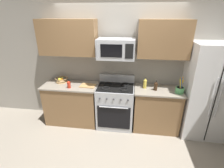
% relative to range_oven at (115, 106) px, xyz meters
% --- Properties ---
extents(ground_plane, '(16.00, 16.00, 0.00)m').
position_rel_range_oven_xyz_m(ground_plane, '(0.00, -0.63, -0.47)').
color(ground_plane, gray).
extents(wall_back, '(8.00, 0.10, 2.60)m').
position_rel_range_oven_xyz_m(wall_back, '(0.00, 0.36, 0.83)').
color(wall_back, '#9E998E').
rests_on(wall_back, ground).
extents(counter_left, '(1.16, 0.58, 0.91)m').
position_rel_range_oven_xyz_m(counter_left, '(-0.97, -0.00, -0.02)').
color(counter_left, olive).
rests_on(counter_left, ground).
extents(range_oven, '(0.76, 0.62, 1.09)m').
position_rel_range_oven_xyz_m(range_oven, '(0.00, 0.00, 0.00)').
color(range_oven, '#B2B5BA').
rests_on(range_oven, ground).
extents(counter_right, '(0.95, 0.58, 0.91)m').
position_rel_range_oven_xyz_m(counter_right, '(0.87, -0.00, -0.02)').
color(counter_right, olive).
rests_on(counter_right, ground).
extents(refrigerator, '(0.83, 0.69, 1.85)m').
position_rel_range_oven_xyz_m(refrigerator, '(1.78, -0.02, 0.45)').
color(refrigerator, silver).
rests_on(refrigerator, ground).
extents(microwave, '(0.71, 0.44, 0.37)m').
position_rel_range_oven_xyz_m(microwave, '(-0.00, 0.03, 1.22)').
color(microwave, '#B2B5BA').
extents(upper_cabinets_left, '(1.15, 0.34, 0.69)m').
position_rel_range_oven_xyz_m(upper_cabinets_left, '(-0.98, 0.14, 1.40)').
color(upper_cabinets_left, olive).
extents(upper_cabinets_right, '(0.94, 0.34, 0.69)m').
position_rel_range_oven_xyz_m(upper_cabinets_right, '(0.87, 0.14, 1.40)').
color(upper_cabinets_right, olive).
extents(utensil_crock, '(0.16, 0.16, 0.34)m').
position_rel_range_oven_xyz_m(utensil_crock, '(1.24, -0.10, 0.50)').
color(utensil_crock, '#59AD66').
rests_on(utensil_crock, counter_right).
extents(fruit_basket, '(0.27, 0.27, 0.11)m').
position_rel_range_oven_xyz_m(fruit_basket, '(-1.22, 0.13, 0.49)').
color(fruit_basket, '#9E7A4C').
rests_on(fruit_basket, counter_left).
extents(cutting_board, '(0.33, 0.25, 0.02)m').
position_rel_range_oven_xyz_m(cutting_board, '(-0.58, -0.01, 0.44)').
color(cutting_board, tan).
rests_on(cutting_board, counter_left).
extents(bottle_soy, '(0.07, 0.07, 0.20)m').
position_rel_range_oven_xyz_m(bottle_soy, '(0.80, -0.03, 0.53)').
color(bottle_soy, '#382314').
rests_on(bottle_soy, counter_right).
extents(bottle_oil, '(0.07, 0.07, 0.23)m').
position_rel_range_oven_xyz_m(bottle_oil, '(0.59, 0.04, 0.54)').
color(bottle_oil, gold).
rests_on(bottle_oil, counter_right).
extents(bottle_hot_sauce, '(0.07, 0.07, 0.18)m').
position_rel_range_oven_xyz_m(bottle_hot_sauce, '(-0.94, -0.15, 0.52)').
color(bottle_hot_sauce, red).
rests_on(bottle_hot_sauce, counter_left).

